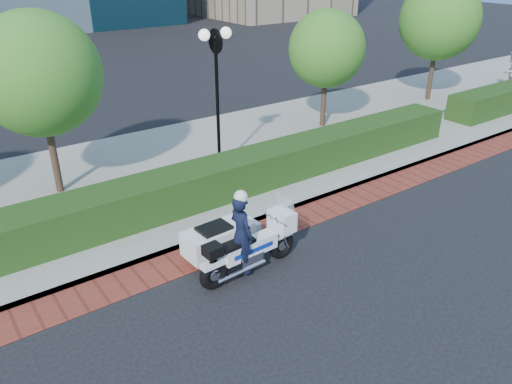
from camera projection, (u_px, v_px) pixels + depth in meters
ground at (305, 259)px, 11.27m from camera, size 120.00×120.00×0.00m
brick_strip at (265, 231)px, 12.36m from camera, size 60.00×1.00×0.01m
sidewalk at (179, 170)px, 15.62m from camera, size 60.00×8.00×0.15m
hedge_main at (219, 179)px, 13.61m from camera, size 18.00×1.20×1.00m
lamppost at (217, 79)px, 14.30m from camera, size 1.02×0.70×4.21m
tree_b at (38, 74)px, 12.67m from camera, size 3.20×3.20×4.89m
tree_c at (327, 49)px, 18.10m from camera, size 2.80×2.80×4.30m
tree_d at (440, 20)px, 21.27m from camera, size 3.40×3.40×5.16m
police_motorcycle at (235, 239)px, 10.69m from camera, size 2.50×1.76×2.02m
pedestrian at (510, 72)px, 23.47m from camera, size 0.95×0.75×1.93m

